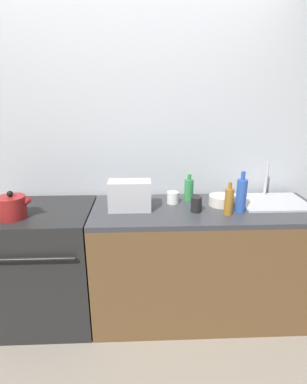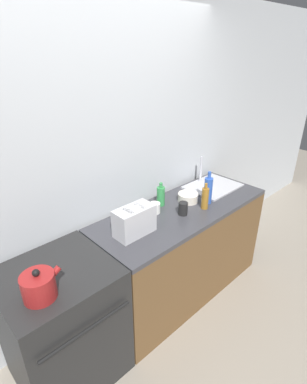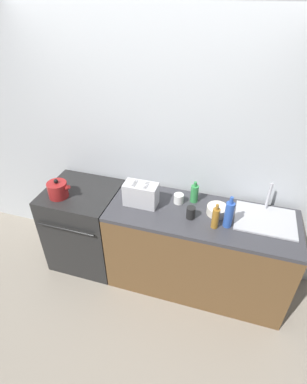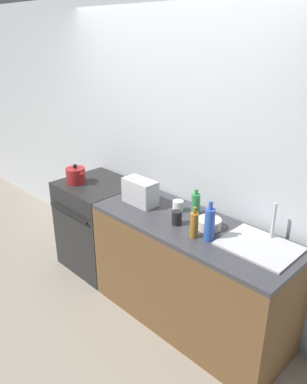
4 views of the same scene
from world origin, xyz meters
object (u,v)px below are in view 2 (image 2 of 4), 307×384
Objects in this scene: bottle_green at (161,196)px; cup_white at (155,208)px; bottle_blue at (208,190)px; bowl at (188,197)px; bottle_amber at (205,198)px; kettle at (39,286)px; toaster at (134,221)px; cup_black at (183,209)px; stove at (64,323)px.

bottle_green is 0.15m from cup_white.
bottle_blue is 3.31× the size of cup_white.
bottle_blue is 0.19m from bowl.
bottle_blue is at bearing 24.67° from bottle_amber.
kettle is at bearing -166.29° from bottle_green.
bottle_blue reaches higher than toaster.
bottle_amber reaches higher than bottle_green.
cup_black is at bearing -50.62° from cup_white.
cup_white is at bearing -154.57° from bottle_green.
toaster is 0.69m from bowl.
cup_white is (-0.13, -0.06, -0.04)m from bottle_green.
cup_black is at bearing 177.87° from bottle_blue.
bottle_blue is at bearing -37.68° from bottle_green.
bottle_green is 0.26m from bowl.
bowl is (0.69, 0.07, -0.07)m from toaster.
bowl is (0.21, 0.13, -0.02)m from cup_black.
kettle is 1.27× the size of bowl.
kettle is 1.28m from bottle_green.
stove is 8.33× the size of cup_black.
bottle_green is 0.38m from bottle_amber.
stove is 0.56m from kettle.
bottle_amber is at bearing -89.22° from bowl.
toaster is 1.43× the size of bottle_green.
bottle_amber reaches higher than toaster.
bottle_green is (0.46, 0.18, -0.02)m from toaster.
stove is 4.96× the size of bowl.
cup_black is (1.26, 0.06, -0.02)m from kettle.
cup_white is at bearing 157.36° from bottle_blue.
bottle_amber is at bearing -14.99° from cup_black.
kettle is 1.27m from cup_black.
bottle_blue is at bearing -22.64° from cup_white.
bottle_green is 2.37× the size of cup_white.
bowl is at bearing 7.12° from kettle.
kettle is 1.10× the size of bottle_green.
bottle_green is 0.42m from bottle_blue.
toaster is 1.02× the size of bottle_blue.
kettle is (-0.15, -0.13, 0.52)m from stove.
cup_black is at bearing -7.19° from toaster.
cup_black reaches higher than cup_white.
bowl is at bearing 2.13° from stove.
bottle_blue is at bearing -2.13° from cup_black.
bottle_green is 0.72× the size of bottle_blue.
bottle_amber reaches higher than cup_white.
bottle_blue is (0.33, -0.26, 0.04)m from bottle_green.
cup_black is (-0.31, 0.01, -0.07)m from bottle_blue.
bottle_amber is at bearing 0.07° from kettle.
bottle_green is at bearing 21.99° from toaster.
toaster reaches higher than bowl.
kettle is 0.79× the size of bottle_blue.
bottle_green reaches higher than stove.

